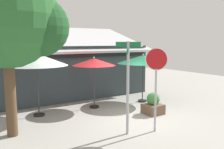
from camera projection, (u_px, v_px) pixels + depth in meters
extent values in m
cube|color=#9E9B93|center=(132.00, 117.00, 9.85)|extent=(28.00, 28.00, 0.10)
cube|color=#333D42|center=(65.00, 70.00, 14.03)|extent=(8.53, 4.36, 2.81)
cube|color=silver|center=(65.00, 38.00, 13.67)|extent=(9.03, 4.89, 1.52)
cube|color=black|center=(81.00, 53.00, 12.03)|extent=(7.93, 0.16, 0.44)
cylinder|color=#A8AAB2|center=(128.00, 89.00, 7.77)|extent=(0.09, 0.09, 3.03)
cube|color=#116B38|center=(128.00, 44.00, 7.58)|extent=(0.63, 0.52, 0.16)
cube|color=#116B38|center=(128.00, 51.00, 7.61)|extent=(0.52, 0.63, 0.16)
cube|color=white|center=(142.00, 44.00, 7.53)|extent=(0.07, 0.06, 0.16)
cylinder|color=#A8AAB2|center=(155.00, 100.00, 8.06)|extent=(0.07, 0.07, 2.14)
cylinder|color=white|center=(156.00, 59.00, 7.88)|extent=(0.45, 0.60, 0.74)
cylinder|color=red|center=(156.00, 59.00, 7.88)|extent=(0.43, 0.57, 0.69)
cylinder|color=black|center=(39.00, 115.00, 9.90)|extent=(0.44, 0.44, 0.08)
cylinder|color=#333335|center=(38.00, 90.00, 9.77)|extent=(0.05, 0.05, 2.12)
cone|color=white|center=(37.00, 60.00, 9.60)|extent=(2.46, 2.46, 0.49)
sphere|color=silver|center=(37.00, 53.00, 9.56)|extent=(0.08, 0.08, 0.08)
cylinder|color=black|center=(94.00, 107.00, 11.16)|extent=(0.44, 0.44, 0.08)
cylinder|color=#333335|center=(94.00, 86.00, 11.03)|extent=(0.05, 0.05, 2.01)
cone|color=#B21E23|center=(94.00, 62.00, 10.88)|extent=(1.96, 1.96, 0.32)
sphere|color=silver|center=(94.00, 58.00, 10.86)|extent=(0.08, 0.08, 0.08)
cylinder|color=black|center=(142.00, 101.00, 12.29)|extent=(0.44, 0.44, 0.08)
cylinder|color=#333335|center=(143.00, 82.00, 12.16)|extent=(0.05, 0.05, 2.00)
cone|color=#1E724C|center=(143.00, 59.00, 12.01)|extent=(2.56, 2.56, 0.41)
sphere|color=silver|center=(143.00, 55.00, 11.98)|extent=(0.08, 0.08, 0.08)
cylinder|color=brown|center=(11.00, 96.00, 7.65)|extent=(0.34, 0.34, 2.59)
sphere|color=#28602D|center=(6.00, 16.00, 7.31)|extent=(3.22, 3.22, 3.22)
sphere|color=#1E4C23|center=(39.00, 27.00, 7.49)|extent=(1.86, 1.86, 1.86)
cube|color=brown|center=(153.00, 109.00, 10.16)|extent=(0.74, 0.74, 0.41)
sphere|color=#387538|center=(153.00, 99.00, 10.10)|extent=(0.55, 0.55, 0.55)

